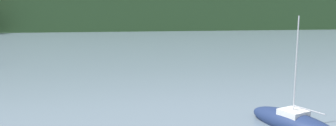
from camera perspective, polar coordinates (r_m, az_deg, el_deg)
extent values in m
cube|color=#2D4C28|center=(131.21, -10.03, 10.42)|extent=(352.00, 67.47, 19.43)
ellipsoid|color=#264223|center=(150.51, -22.28, 8.55)|extent=(246.40, 47.23, 53.11)
ellipsoid|color=navy|center=(15.76, 21.04, -9.86)|extent=(2.81, 4.82, 1.04)
cylinder|color=#B7B7BC|center=(15.18, 21.54, -0.75)|extent=(0.06, 0.06, 4.48)
cylinder|color=#ADADB2|center=(15.08, 23.48, -7.56)|extent=(0.53, 1.48, 0.05)
cube|color=silver|center=(15.63, 21.13, -8.28)|extent=(1.28, 1.29, 0.33)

